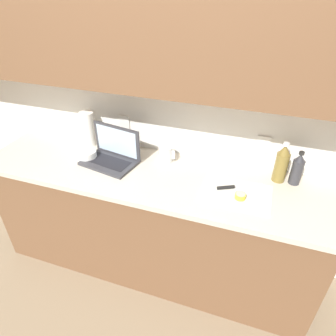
{
  "coord_description": "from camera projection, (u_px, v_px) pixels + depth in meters",
  "views": [
    {
      "loc": [
        0.65,
        -1.52,
        2.03
      ],
      "look_at": [
        0.13,
        -0.01,
        0.98
      ],
      "focal_mm": 32.0,
      "sensor_mm": 36.0,
      "label": 1
    }
  ],
  "objects": [
    {
      "name": "paper_towel_roll",
      "position": [
        88.0,
        129.0,
        2.26
      ],
      "size": [
        0.11,
        0.11,
        0.26
      ],
      "color": "white",
      "rests_on": "counter_unit"
    },
    {
      "name": "ground_plane",
      "position": [
        153.0,
        261.0,
        2.5
      ],
      "size": [
        12.0,
        12.0,
        0.0
      ],
      "primitive_type": "plane",
      "color": "#847056",
      "rests_on": "ground"
    },
    {
      "name": "measuring_cup",
      "position": [
        166.0,
        154.0,
        2.1
      ],
      "size": [
        0.12,
        0.1,
        0.11
      ],
      "color": "silver",
      "rests_on": "counter_unit"
    },
    {
      "name": "bottle_green_soda",
      "position": [
        282.0,
        164.0,
        1.87
      ],
      "size": [
        0.08,
        0.08,
        0.27
      ],
      "color": "olive",
      "rests_on": "counter_unit"
    },
    {
      "name": "bowl_white",
      "position": [
        87.0,
        155.0,
        2.13
      ],
      "size": [
        0.13,
        0.13,
        0.07
      ],
      "color": "white",
      "rests_on": "counter_unit"
    },
    {
      "name": "knife",
      "position": [
        232.0,
        187.0,
        1.85
      ],
      "size": [
        0.28,
        0.16,
        0.02
      ],
      "rotation": [
        0.0,
        0.0,
        0.47
      ],
      "color": "silver",
      "rests_on": "cutting_board"
    },
    {
      "name": "counter_unit",
      "position": [
        149.0,
        220.0,
        2.25
      ],
      "size": [
        2.39,
        0.63,
        0.9
      ],
      "color": "brown",
      "rests_on": "ground_plane"
    },
    {
      "name": "wall_back",
      "position": [
        161.0,
        63.0,
        1.82
      ],
      "size": [
        5.2,
        0.38,
        2.6
      ],
      "color": "white",
      "rests_on": "ground_plane"
    },
    {
      "name": "cutting_board",
      "position": [
        236.0,
        193.0,
        1.81
      ],
      "size": [
        0.42,
        0.29,
        0.01
      ],
      "primitive_type": "cube",
      "color": "silver",
      "rests_on": "counter_unit"
    },
    {
      "name": "laptop",
      "position": [
        112.0,
        154.0,
        2.1
      ],
      "size": [
        0.41,
        0.3,
        0.25
      ],
      "rotation": [
        0.0,
        0.0,
        -0.18
      ],
      "color": "#333338",
      "rests_on": "counter_unit"
    },
    {
      "name": "bottle_oil_tall",
      "position": [
        297.0,
        169.0,
        1.85
      ],
      "size": [
        0.07,
        0.07,
        0.23
      ],
      "color": "#333338",
      "rests_on": "counter_unit"
    },
    {
      "name": "lemon_half_cut",
      "position": [
        240.0,
        196.0,
        1.76
      ],
      "size": [
        0.06,
        0.06,
        0.03
      ],
      "color": "yellow",
      "rests_on": "cutting_board"
    }
  ]
}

